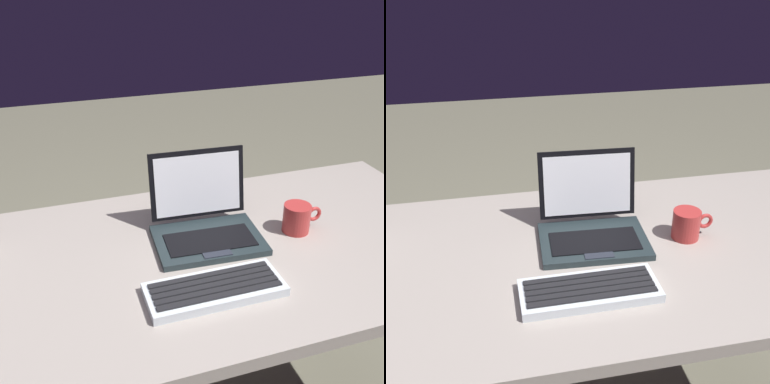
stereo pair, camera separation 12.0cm
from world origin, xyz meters
The scene contains 4 objects.
desk centered at (0.00, 0.00, 0.63)m, with size 1.54×0.74×0.71m.
laptop_front centered at (0.04, 0.07, 0.75)m, with size 0.29×0.25×0.22m.
external_keyboard centered at (-0.02, -0.17, 0.72)m, with size 0.32×0.12×0.03m.
coffee_mug centered at (0.29, 0.02, 0.75)m, with size 0.11×0.07×0.08m.
Camera 2 is at (-0.22, -0.98, 1.40)m, focal length 43.87 mm.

